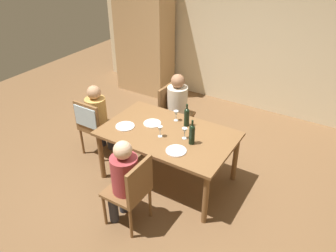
{
  "coord_description": "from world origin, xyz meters",
  "views": [
    {
      "loc": [
        1.86,
        -3.04,
        3.04
      ],
      "look_at": [
        0.0,
        0.0,
        0.85
      ],
      "focal_mm": 35.02,
      "sensor_mm": 36.0,
      "label": 1
    }
  ],
  "objects_px": {
    "handbag": "(196,140)",
    "person_woman_host": "(98,114)",
    "wine_glass_near_right": "(185,131)",
    "dinner_plate_host": "(176,151)",
    "person_man_guest": "(179,104)",
    "wine_bottle_dark_red": "(192,134)",
    "wine_bottle_tall_green": "(187,116)",
    "wine_glass_near_left": "(160,129)",
    "chair_near": "(132,189)",
    "dinner_plate_guest_right": "(152,123)",
    "chair_left_end": "(91,122)",
    "dinner_plate_guest_left": "(125,126)",
    "wine_glass_centre": "(176,114)",
    "chair_far_left": "(173,110)",
    "armoire_cabinet": "(144,39)",
    "person_man_bearded": "(123,177)",
    "dining_table": "(168,138)"
  },
  "relations": [
    {
      "from": "dinner_plate_guest_right",
      "to": "handbag",
      "type": "xyz_separation_m",
      "value": [
        0.26,
        0.83,
        -0.65
      ]
    },
    {
      "from": "wine_glass_centre",
      "to": "wine_glass_near_right",
      "type": "xyz_separation_m",
      "value": [
        0.31,
        -0.33,
        0.0
      ]
    },
    {
      "from": "person_woman_host",
      "to": "handbag",
      "type": "height_order",
      "value": "person_woman_host"
    },
    {
      "from": "person_man_guest",
      "to": "wine_bottle_tall_green",
      "type": "height_order",
      "value": "person_man_guest"
    },
    {
      "from": "chair_near",
      "to": "wine_glass_near_left",
      "type": "bearing_deg",
      "value": 9.16
    },
    {
      "from": "person_woman_host",
      "to": "handbag",
      "type": "distance_m",
      "value": 1.59
    },
    {
      "from": "chair_left_end",
      "to": "wine_glass_centre",
      "type": "xyz_separation_m",
      "value": [
        1.17,
        0.45,
        0.27
      ]
    },
    {
      "from": "dining_table",
      "to": "wine_glass_near_right",
      "type": "relative_size",
      "value": 11.5
    },
    {
      "from": "chair_far_left",
      "to": "person_woman_host",
      "type": "xyz_separation_m",
      "value": [
        -0.76,
        -0.88,
        0.11
      ]
    },
    {
      "from": "person_woman_host",
      "to": "dinner_plate_guest_left",
      "type": "bearing_deg",
      "value": -16.58
    },
    {
      "from": "wine_glass_near_right",
      "to": "dinner_plate_host",
      "type": "height_order",
      "value": "wine_glass_near_right"
    },
    {
      "from": "armoire_cabinet",
      "to": "person_woman_host",
      "type": "bearing_deg",
      "value": -72.28
    },
    {
      "from": "person_man_bearded",
      "to": "wine_glass_centre",
      "type": "height_order",
      "value": "person_man_bearded"
    },
    {
      "from": "person_woman_host",
      "to": "wine_glass_centre",
      "type": "height_order",
      "value": "person_woman_host"
    },
    {
      "from": "wine_bottle_tall_green",
      "to": "wine_glass_near_left",
      "type": "xyz_separation_m",
      "value": [
        -0.16,
        -0.41,
        -0.03
      ]
    },
    {
      "from": "wine_glass_near_left",
      "to": "dinner_plate_guest_right",
      "type": "bearing_deg",
      "value": 141.49
    },
    {
      "from": "wine_bottle_dark_red",
      "to": "wine_glass_near_left",
      "type": "bearing_deg",
      "value": -170.42
    },
    {
      "from": "wine_bottle_dark_red",
      "to": "dinner_plate_guest_left",
      "type": "height_order",
      "value": "wine_bottle_dark_red"
    },
    {
      "from": "armoire_cabinet",
      "to": "dinner_plate_guest_right",
      "type": "bearing_deg",
      "value": -52.98
    },
    {
      "from": "person_man_guest",
      "to": "wine_glass_near_left",
      "type": "relative_size",
      "value": 7.75
    },
    {
      "from": "dining_table",
      "to": "wine_bottle_tall_green",
      "type": "bearing_deg",
      "value": 67.23
    },
    {
      "from": "dinner_plate_host",
      "to": "dinner_plate_guest_right",
      "type": "bearing_deg",
      "value": 147.58
    },
    {
      "from": "armoire_cabinet",
      "to": "person_man_guest",
      "type": "relative_size",
      "value": 1.89
    },
    {
      "from": "wine_bottle_tall_green",
      "to": "wine_bottle_dark_red",
      "type": "relative_size",
      "value": 0.98
    },
    {
      "from": "wine_glass_centre",
      "to": "dinner_plate_guest_left",
      "type": "xyz_separation_m",
      "value": [
        -0.49,
        -0.5,
        -0.1
      ]
    },
    {
      "from": "armoire_cabinet",
      "to": "chair_left_end",
      "type": "relative_size",
      "value": 2.37
    },
    {
      "from": "chair_left_end",
      "to": "dining_table",
      "type": "bearing_deg",
      "value": 5.72
    },
    {
      "from": "person_woman_host",
      "to": "wine_glass_near_right",
      "type": "xyz_separation_m",
      "value": [
        1.48,
        -0.03,
        0.21
      ]
    },
    {
      "from": "wine_glass_centre",
      "to": "armoire_cabinet",
      "type": "bearing_deg",
      "value": 133.96
    },
    {
      "from": "chair_near",
      "to": "wine_glass_near_left",
      "type": "height_order",
      "value": "chair_near"
    },
    {
      "from": "person_woman_host",
      "to": "wine_glass_centre",
      "type": "xyz_separation_m",
      "value": [
        1.17,
        0.3,
        0.21
      ]
    },
    {
      "from": "armoire_cabinet",
      "to": "wine_glass_centre",
      "type": "distance_m",
      "value": 2.73
    },
    {
      "from": "chair_left_end",
      "to": "wine_bottle_tall_green",
      "type": "height_order",
      "value": "wine_bottle_tall_green"
    },
    {
      "from": "wine_bottle_dark_red",
      "to": "person_man_guest",
      "type": "bearing_deg",
      "value": 127.22
    },
    {
      "from": "chair_near",
      "to": "dinner_plate_guest_left",
      "type": "xyz_separation_m",
      "value": [
        -0.65,
        0.73,
        0.23
      ]
    },
    {
      "from": "wine_glass_near_left",
      "to": "dinner_plate_guest_left",
      "type": "bearing_deg",
      "value": -174.87
    },
    {
      "from": "chair_far_left",
      "to": "wine_bottle_tall_green",
      "type": "relative_size",
      "value": 2.88
    },
    {
      "from": "wine_bottle_tall_green",
      "to": "wine_glass_centre",
      "type": "bearing_deg",
      "value": 167.29
    },
    {
      "from": "dinner_plate_guest_left",
      "to": "armoire_cabinet",
      "type": "bearing_deg",
      "value": 119.59
    },
    {
      "from": "person_man_guest",
      "to": "chair_far_left",
      "type": "bearing_deg",
      "value": -90.0
    },
    {
      "from": "person_man_guest",
      "to": "wine_bottle_dark_red",
      "type": "relative_size",
      "value": 3.53
    },
    {
      "from": "handbag",
      "to": "person_woman_host",
      "type": "bearing_deg",
      "value": -143.66
    },
    {
      "from": "wine_glass_centre",
      "to": "wine_bottle_dark_red",
      "type": "bearing_deg",
      "value": -40.54
    },
    {
      "from": "handbag",
      "to": "person_man_guest",
      "type": "bearing_deg",
      "value": 180.0
    },
    {
      "from": "person_man_bearded",
      "to": "wine_bottle_dark_red",
      "type": "xyz_separation_m",
      "value": [
        0.4,
        0.85,
        0.24
      ]
    },
    {
      "from": "chair_far_left",
      "to": "wine_glass_near_right",
      "type": "relative_size",
      "value": 6.17
    },
    {
      "from": "dinner_plate_guest_left",
      "to": "wine_bottle_tall_green",
      "type": "bearing_deg",
      "value": 33.73
    },
    {
      "from": "person_woman_host",
      "to": "person_man_bearded",
      "type": "xyz_separation_m",
      "value": [
        1.21,
        -0.94,
        0.01
      ]
    },
    {
      "from": "person_woman_host",
      "to": "dinner_plate_guest_left",
      "type": "relative_size",
      "value": 4.44
    },
    {
      "from": "person_man_bearded",
      "to": "wine_glass_near_right",
      "type": "distance_m",
      "value": 0.97
    }
  ]
}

